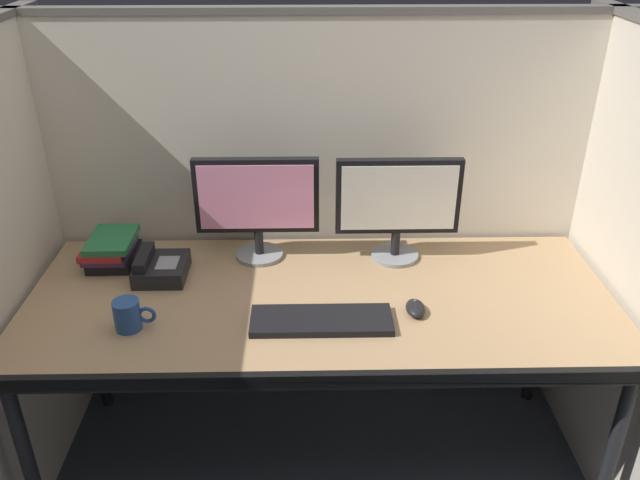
% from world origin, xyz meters
% --- Properties ---
extents(cubicle_partition_rear, '(2.21, 0.06, 1.57)m').
position_xyz_m(cubicle_partition_rear, '(0.00, 0.74, 0.79)').
color(cubicle_partition_rear, beige).
rests_on(cubicle_partition_rear, ground).
extents(desk, '(1.90, 0.80, 0.74)m').
position_xyz_m(desk, '(0.00, 0.29, 0.69)').
color(desk, tan).
rests_on(desk, ground).
extents(monitor_left, '(0.43, 0.17, 0.37)m').
position_xyz_m(monitor_left, '(-0.21, 0.57, 0.96)').
color(monitor_left, gray).
rests_on(monitor_left, desk).
extents(monitor_right, '(0.43, 0.17, 0.37)m').
position_xyz_m(monitor_right, '(0.27, 0.55, 0.96)').
color(monitor_right, gray).
rests_on(monitor_right, desk).
extents(keyboard_main, '(0.43, 0.15, 0.02)m').
position_xyz_m(keyboard_main, '(0.00, 0.15, 0.75)').
color(keyboard_main, black).
rests_on(keyboard_main, desk).
extents(computer_mouse, '(0.06, 0.10, 0.04)m').
position_xyz_m(computer_mouse, '(0.29, 0.20, 0.76)').
color(computer_mouse, black).
rests_on(computer_mouse, desk).
extents(desk_phone, '(0.17, 0.19, 0.09)m').
position_xyz_m(desk_phone, '(-0.54, 0.44, 0.77)').
color(desk_phone, black).
rests_on(desk_phone, desk).
extents(book_stack, '(0.17, 0.23, 0.10)m').
position_xyz_m(book_stack, '(-0.73, 0.54, 0.79)').
color(book_stack, black).
rests_on(book_stack, desk).
extents(coffee_mug, '(0.13, 0.08, 0.09)m').
position_xyz_m(coffee_mug, '(-0.57, 0.14, 0.79)').
color(coffee_mug, '#264C8C').
rests_on(coffee_mug, desk).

